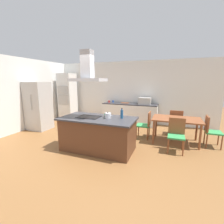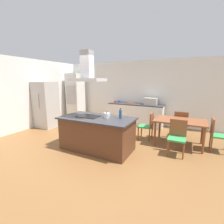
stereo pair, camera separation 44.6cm
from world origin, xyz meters
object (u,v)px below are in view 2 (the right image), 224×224
object	(u,v)px
refrigerator	(46,105)
chair_facing_back_wall	(181,123)
tea_kettle	(107,115)
range_hood	(87,72)
coffee_mug_red	(115,101)
chair_facing_island	(177,135)
olive_oil_bottle	(120,114)
mixing_bowl	(107,115)
cooktop	(89,116)
coffee_mug_blue	(119,101)
dining_table	(180,123)
chair_at_right_end	(216,133)
cutting_board	(131,103)
countertop_microwave	(151,101)
wall_oven_stack	(75,96)
chair_at_left_end	(148,124)

from	to	relation	value
refrigerator	chair_facing_back_wall	xyz separation A→B (m)	(4.97, 1.10, -0.40)
tea_kettle	range_hood	world-z (taller)	range_hood
chair_facing_back_wall	tea_kettle	bearing A→B (deg)	-131.30
coffee_mug_red	chair_facing_island	world-z (taller)	coffee_mug_red
olive_oil_bottle	mixing_bowl	bearing A→B (deg)	169.94
cooktop	coffee_mug_blue	size ratio (longest dim) A/B	6.67
dining_table	chair_at_right_end	xyz separation A→B (m)	(0.92, -0.00, -0.16)
mixing_bowl	cutting_board	distance (m)	2.69
countertop_microwave	cutting_board	world-z (taller)	countertop_microwave
countertop_microwave	dining_table	size ratio (longest dim) A/B	0.36
coffee_mug_red	refrigerator	distance (m)	2.91
tea_kettle	countertop_microwave	bearing A→B (deg)	80.18
tea_kettle	chair_facing_island	world-z (taller)	tea_kettle
countertop_microwave	cooktop	bearing A→B (deg)	-109.63
coffee_mug_blue	chair_facing_island	distance (m)	3.53
cooktop	range_hood	size ratio (longest dim) A/B	0.67
cooktop	dining_table	bearing A→B (deg)	30.80
dining_table	chair_at_right_end	world-z (taller)	chair_at_right_end
olive_oil_bottle	wall_oven_stack	world-z (taller)	wall_oven_stack
olive_oil_bottle	coffee_mug_red	distance (m)	3.06
chair_at_left_end	countertop_microwave	bearing A→B (deg)	101.47
olive_oil_bottle	coffee_mug_red	xyz separation A→B (m)	(-1.44, 2.69, -0.07)
cooktop	refrigerator	bearing A→B (deg)	161.46
coffee_mug_red	range_hood	world-z (taller)	range_hood
chair_facing_back_wall	range_hood	distance (m)	3.41
olive_oil_bottle	refrigerator	distance (m)	3.68
cutting_board	chair_at_left_end	world-z (taller)	cutting_board
mixing_bowl	chair_facing_island	world-z (taller)	mixing_bowl
chair_at_right_end	chair_facing_island	bearing A→B (deg)	-143.99
wall_oven_stack	dining_table	bearing A→B (deg)	-14.92
tea_kettle	refrigerator	distance (m)	3.36
refrigerator	chair_facing_island	distance (m)	4.99
countertop_microwave	coffee_mug_red	bearing A→B (deg)	-179.32
chair_at_right_end	refrigerator	bearing A→B (deg)	-175.78
olive_oil_bottle	tea_kettle	bearing A→B (deg)	-162.16
dining_table	olive_oil_bottle	bearing A→B (deg)	-139.33
cooktop	wall_oven_stack	world-z (taller)	wall_oven_stack
wall_oven_stack	dining_table	size ratio (longest dim) A/B	1.57
refrigerator	chair_at_left_end	distance (m)	4.10
cooktop	mixing_bowl	distance (m)	0.50
tea_kettle	chair_facing_back_wall	bearing A→B (deg)	48.70
cooktop	range_hood	xyz separation A→B (m)	(0.00, 0.00, 1.20)
chair_at_right_end	chair_at_left_end	xyz separation A→B (m)	(-1.83, 0.00, 0.00)
refrigerator	chair_at_right_end	size ratio (longest dim) A/B	2.04
wall_oven_stack	refrigerator	size ratio (longest dim) A/B	1.21
range_hood	coffee_mug_red	bearing A→B (deg)	101.00
chair_at_left_end	coffee_mug_blue	bearing A→B (deg)	137.23
wall_oven_stack	chair_at_right_end	distance (m)	5.98
wall_oven_stack	chair_facing_back_wall	bearing A→B (deg)	-7.43
olive_oil_bottle	countertop_microwave	bearing A→B (deg)	87.01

